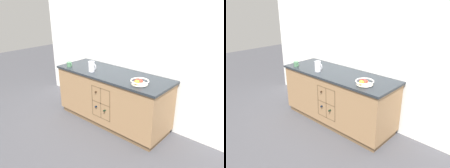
# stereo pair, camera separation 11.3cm
# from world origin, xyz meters

# --- Properties ---
(ground_plane) EXTENTS (14.00, 14.00, 0.00)m
(ground_plane) POSITION_xyz_m (0.00, 0.00, 0.00)
(ground_plane) COLOR #424247
(back_wall) EXTENTS (4.44, 0.06, 2.55)m
(back_wall) POSITION_xyz_m (0.00, 0.42, 1.27)
(back_wall) COLOR white
(back_wall) RESTS_ON ground_plane
(kitchen_island) EXTENTS (2.08, 0.76, 0.92)m
(kitchen_island) POSITION_xyz_m (0.00, -0.00, 0.46)
(kitchen_island) COLOR brown
(kitchen_island) RESTS_ON ground_plane
(fruit_bowl) EXTENTS (0.27, 0.27, 0.09)m
(fruit_bowl) POSITION_xyz_m (0.65, -0.15, 0.96)
(fruit_bowl) COLOR silver
(fruit_bowl) RESTS_ON kitchen_island
(white_pitcher) EXTENTS (0.16, 0.11, 0.17)m
(white_pitcher) POSITION_xyz_m (-0.31, -0.17, 1.01)
(white_pitcher) COLOR white
(white_pitcher) RESTS_ON kitchen_island
(ceramic_mug) EXTENTS (0.13, 0.09, 0.09)m
(ceramic_mug) POSITION_xyz_m (-0.82, -0.24, 0.96)
(ceramic_mug) COLOR #4C7A56
(ceramic_mug) RESTS_ON kitchen_island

